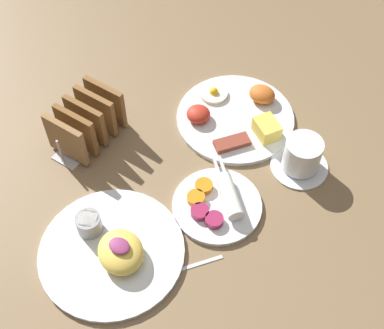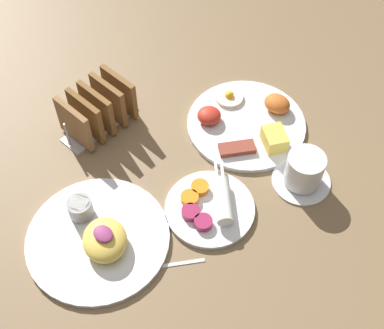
# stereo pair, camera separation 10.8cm
# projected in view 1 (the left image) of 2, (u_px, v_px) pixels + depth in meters

# --- Properties ---
(ground_plane) EXTENTS (3.00, 3.00, 0.00)m
(ground_plane) POSITION_uv_depth(u_px,v_px,m) (154.00, 172.00, 1.11)
(ground_plane) COLOR brown
(plate_breakfast) EXTENTS (0.26, 0.26, 0.05)m
(plate_breakfast) POSITION_uv_depth(u_px,v_px,m) (237.00, 116.00, 1.18)
(plate_breakfast) COLOR white
(plate_breakfast) RESTS_ON ground_plane
(plate_condiments) EXTENTS (0.18, 0.18, 0.04)m
(plate_condiments) POSITION_uv_depth(u_px,v_px,m) (218.00, 202.00, 1.05)
(plate_condiments) COLOR white
(plate_condiments) RESTS_ON ground_plane
(plate_foreground) EXTENTS (0.27, 0.27, 0.06)m
(plate_foreground) POSITION_uv_depth(u_px,v_px,m) (112.00, 249.00, 0.98)
(plate_foreground) COLOR white
(plate_foreground) RESTS_ON ground_plane
(toast_rack) EXTENTS (0.10, 0.18, 0.10)m
(toast_rack) POSITION_uv_depth(u_px,v_px,m) (87.00, 122.00, 1.12)
(toast_rack) COLOR #B7B7BC
(toast_rack) RESTS_ON ground_plane
(coffee_cup) EXTENTS (0.12, 0.12, 0.08)m
(coffee_cup) POSITION_uv_depth(u_px,v_px,m) (302.00, 156.00, 1.09)
(coffee_cup) COLOR white
(coffee_cup) RESTS_ON ground_plane
(teaspoon) EXTENTS (0.09, 0.11, 0.01)m
(teaspoon) POSITION_uv_depth(u_px,v_px,m) (178.00, 270.00, 0.97)
(teaspoon) COLOR silver
(teaspoon) RESTS_ON ground_plane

